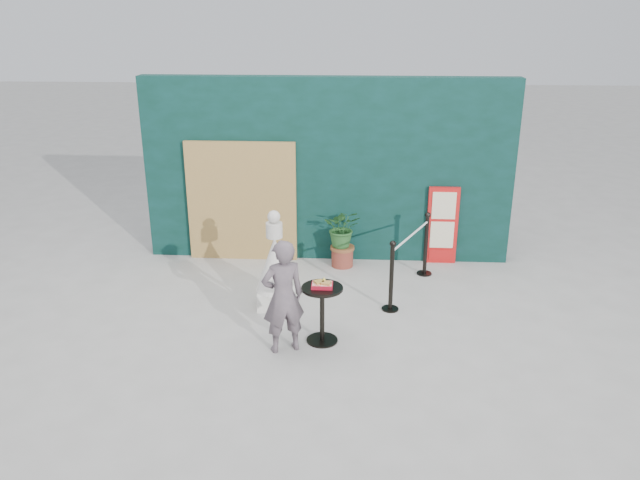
{
  "coord_description": "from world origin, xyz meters",
  "views": [
    {
      "loc": [
        0.49,
        -6.8,
        3.96
      ],
      "look_at": [
        0.0,
        1.2,
        1.0
      ],
      "focal_mm": 35.0,
      "sensor_mm": 36.0,
      "label": 1
    }
  ],
  "objects": [
    {
      "name": "stanchion_barrier",
      "position": [
        1.29,
        1.79,
        0.49
      ],
      "size": [
        0.84,
        1.54,
        1.03
      ],
      "color": "black",
      "rests_on": "ground"
    },
    {
      "name": "cafe_table",
      "position": [
        0.09,
        0.2,
        0.5
      ],
      "size": [
        0.52,
        0.52,
        0.75
      ],
      "color": "black",
      "rests_on": "ground"
    },
    {
      "name": "food_basket",
      "position": [
        0.09,
        0.2,
        0.79
      ],
      "size": [
        0.26,
        0.19,
        0.11
      ],
      "color": "#B21327",
      "rests_on": "cafe_table"
    },
    {
      "name": "back_wall",
      "position": [
        0.0,
        3.15,
        1.5
      ],
      "size": [
        6.0,
        0.3,
        3.0
      ],
      "primitive_type": "cube",
      "color": "black",
      "rests_on": "ground"
    },
    {
      "name": "bamboo_fence",
      "position": [
        -1.4,
        2.94,
        1.0
      ],
      "size": [
        1.8,
        0.08,
        2.0
      ],
      "primitive_type": "cube",
      "color": "tan",
      "rests_on": "ground"
    },
    {
      "name": "ground",
      "position": [
        0.0,
        0.0,
        0.0
      ],
      "size": [
        60.0,
        60.0,
        0.0
      ],
      "primitive_type": "plane",
      "color": "#ADAAA5",
      "rests_on": "ground"
    },
    {
      "name": "woman",
      "position": [
        -0.37,
        -0.05,
        0.72
      ],
      "size": [
        0.62,
        0.53,
        1.45
      ],
      "primitive_type": "imported",
      "rotation": [
        0.0,
        0.0,
        3.56
      ],
      "color": "#66585F",
      "rests_on": "ground"
    },
    {
      "name": "statue",
      "position": [
        -0.62,
        1.15,
        0.58
      ],
      "size": [
        0.56,
        0.56,
        1.43
      ],
      "color": "beige",
      "rests_on": "ground"
    },
    {
      "name": "planter",
      "position": [
        0.27,
        2.7,
        0.57
      ],
      "size": [
        0.58,
        0.5,
        0.99
      ],
      "color": "maroon",
      "rests_on": "ground"
    },
    {
      "name": "menu_board",
      "position": [
        1.9,
        2.95,
        0.65
      ],
      "size": [
        0.5,
        0.07,
        1.3
      ],
      "color": "red",
      "rests_on": "ground"
    }
  ]
}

